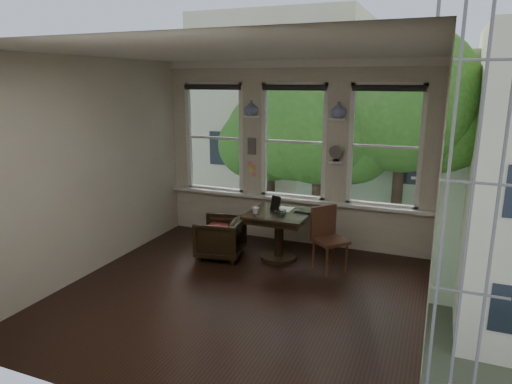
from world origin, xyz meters
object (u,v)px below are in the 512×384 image
at_px(side_chair_right, 331,240).
at_px(armchair_left, 220,238).
at_px(laptop, 302,212).
at_px(mug, 256,211).
at_px(table, 279,236).

bearing_deg(side_chair_right, armchair_left, 135.77).
xyz_separation_m(laptop, mug, (-0.63, -0.30, 0.04)).
relative_size(laptop, mug, 2.86).
distance_m(side_chair_right, laptop, 0.62).
distance_m(armchair_left, side_chair_right, 1.71).
bearing_deg(laptop, side_chair_right, -16.29).
xyz_separation_m(table, armchair_left, (-0.87, -0.26, -0.06)).
bearing_deg(laptop, mug, -146.88).
relative_size(armchair_left, mug, 6.46).
height_order(side_chair_right, mug, side_chair_right).
xyz_separation_m(table, mug, (-0.30, -0.22, 0.42)).
distance_m(armchair_left, laptop, 1.34).
xyz_separation_m(side_chair_right, laptop, (-0.49, 0.22, 0.30)).
bearing_deg(mug, armchair_left, -175.76).
height_order(laptop, mug, mug).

